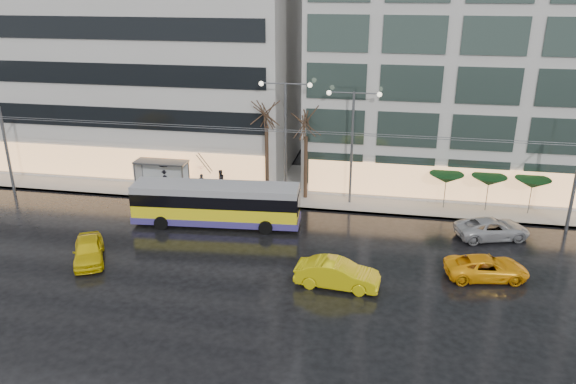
% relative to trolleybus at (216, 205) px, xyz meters
% --- Properties ---
extents(ground, '(140.00, 140.00, 0.00)m').
position_rel_trolleybus_xyz_m(ground, '(1.85, -5.23, -1.45)').
color(ground, black).
rests_on(ground, ground).
extents(sidewalk, '(80.00, 10.00, 0.15)m').
position_rel_trolleybus_xyz_m(sidewalk, '(3.85, 8.77, -1.38)').
color(sidewalk, gray).
rests_on(sidewalk, ground).
extents(kerb, '(80.00, 0.10, 0.15)m').
position_rel_trolleybus_xyz_m(kerb, '(3.85, 3.82, -1.38)').
color(kerb, slate).
rests_on(kerb, ground).
extents(building_left, '(34.00, 14.00, 22.00)m').
position_rel_trolleybus_xyz_m(building_left, '(-14.15, 13.77, 9.70)').
color(building_left, '#B1AEA9').
rests_on(building_left, sidewalk).
extents(building_right, '(32.00, 14.00, 25.00)m').
position_rel_trolleybus_xyz_m(building_right, '(20.85, 13.77, 11.20)').
color(building_right, '#B1AEA9').
rests_on(building_right, sidewalk).
extents(trolleybus, '(11.71, 4.75, 5.36)m').
position_rel_trolleybus_xyz_m(trolleybus, '(0.00, 0.00, 0.00)').
color(trolleybus, yellow).
rests_on(trolleybus, ground).
extents(catenary, '(42.24, 5.12, 7.00)m').
position_rel_trolleybus_xyz_m(catenary, '(2.85, 2.71, 2.80)').
color(catenary, '#595B60').
rests_on(catenary, ground).
extents(bus_shelter, '(4.20, 1.60, 2.51)m').
position_rel_trolleybus_xyz_m(bus_shelter, '(-6.53, 5.46, 0.51)').
color(bus_shelter, '#595B60').
rests_on(bus_shelter, sidewalk).
extents(street_lamp_near, '(3.96, 0.36, 9.03)m').
position_rel_trolleybus_xyz_m(street_lamp_near, '(3.85, 5.57, 4.54)').
color(street_lamp_near, '#595B60').
rests_on(street_lamp_near, sidewalk).
extents(street_lamp_far, '(3.96, 0.36, 8.53)m').
position_rel_trolleybus_xyz_m(street_lamp_far, '(8.85, 5.57, 4.26)').
color(street_lamp_far, '#595B60').
rests_on(street_lamp_far, sidewalk).
extents(tree_a, '(3.20, 3.20, 8.40)m').
position_rel_trolleybus_xyz_m(tree_a, '(2.35, 5.77, 5.64)').
color(tree_a, black).
rests_on(tree_a, sidewalk).
extents(tree_b, '(3.20, 3.20, 7.70)m').
position_rel_trolleybus_xyz_m(tree_b, '(5.35, 5.97, 4.95)').
color(tree_b, black).
rests_on(tree_b, sidewalk).
extents(parasol_a, '(2.50, 2.50, 2.65)m').
position_rel_trolleybus_xyz_m(parasol_a, '(15.85, 5.77, 1.00)').
color(parasol_a, '#595B60').
rests_on(parasol_a, sidewalk).
extents(parasol_b, '(2.50, 2.50, 2.65)m').
position_rel_trolleybus_xyz_m(parasol_b, '(18.85, 5.77, 1.00)').
color(parasol_b, '#595B60').
rests_on(parasol_b, sidewalk).
extents(parasol_c, '(2.50, 2.50, 2.65)m').
position_rel_trolleybus_xyz_m(parasol_c, '(21.85, 5.77, 1.00)').
color(parasol_c, '#595B60').
rests_on(parasol_c, sidewalk).
extents(taxi_a, '(3.49, 4.60, 1.46)m').
position_rel_trolleybus_xyz_m(taxi_a, '(-6.05, -6.66, -0.72)').
color(taxi_a, yellow).
rests_on(taxi_a, ground).
extents(taxi_b, '(4.84, 2.04, 1.55)m').
position_rel_trolleybus_xyz_m(taxi_b, '(9.15, -6.92, -0.67)').
color(taxi_b, '#D8C30B').
rests_on(taxi_b, ground).
extents(taxi_c, '(4.99, 2.92, 1.31)m').
position_rel_trolleybus_xyz_m(taxi_c, '(17.51, -4.41, -0.80)').
color(taxi_c, '#FCA70D').
rests_on(taxi_c, ground).
extents(sedan_silver, '(5.29, 3.55, 1.35)m').
position_rel_trolleybus_xyz_m(sedan_silver, '(18.65, 1.24, -0.78)').
color(sedan_silver, '#9F9FA4').
rests_on(sedan_silver, ground).
extents(pedestrian_a, '(1.00, 1.02, 2.19)m').
position_rel_trolleybus_xyz_m(pedestrian_a, '(-2.96, 5.59, 0.18)').
color(pedestrian_a, black).
rests_on(pedestrian_a, sidewalk).
extents(pedestrian_b, '(1.03, 1.01, 1.68)m').
position_rel_trolleybus_xyz_m(pedestrian_b, '(-1.67, 6.39, -0.46)').
color(pedestrian_b, black).
rests_on(pedestrian_b, sidewalk).
extents(pedestrian_c, '(1.16, 1.07, 2.11)m').
position_rel_trolleybus_xyz_m(pedestrian_c, '(-6.25, 6.09, -0.19)').
color(pedestrian_c, black).
rests_on(pedestrian_c, sidewalk).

